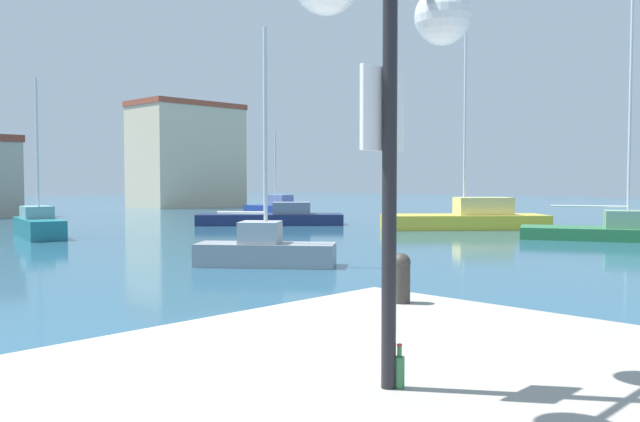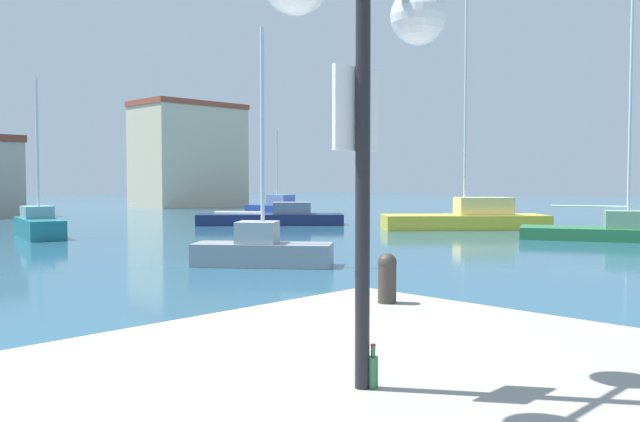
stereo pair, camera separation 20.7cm
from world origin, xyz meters
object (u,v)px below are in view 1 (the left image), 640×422
mooring_bollard (401,276)px  motorboat_navy_far_left (274,217)px  lamppost (390,20)px  bottle (399,371)px  sailboat_yellow_distant_north (468,217)px  sailboat_grey_mid_harbor (265,248)px  sailboat_blue_behind_lamppost (277,206)px  sailboat_green_outer_mooring (630,229)px  sailboat_teal_near_pier (38,224)px

mooring_bollard → motorboat_navy_far_left: bearing=50.8°
lamppost → motorboat_navy_far_left: lamppost is taller
bottle → sailboat_yellow_distant_north: size_ratio=0.02×
mooring_bollard → sailboat_grey_mid_harbor: sailboat_grey_mid_harbor is taller
bottle → sailboat_blue_behind_lamppost: bearing=48.9°
sailboat_yellow_distant_north → lamppost: bearing=-149.4°
lamppost → sailboat_blue_behind_lamppost: 47.96m
motorboat_navy_far_left → sailboat_blue_behind_lamppost: sailboat_blue_behind_lamppost is taller
sailboat_green_outer_mooring → sailboat_yellow_distant_north: bearing=83.0°
mooring_bollard → sailboat_grey_mid_harbor: size_ratio=0.08×
mooring_bollard → sailboat_blue_behind_lamppost: (28.98, 34.15, -0.91)m
bottle → lamppost: bearing=129.6°
bottle → sailboat_green_outer_mooring: bearing=16.0°
bottle → sailboat_green_outer_mooring: 26.42m
bottle → sailboat_yellow_distant_north: bearing=30.7°
sailboat_grey_mid_harbor → sailboat_yellow_distant_north: (17.13, 3.67, 0.07)m
motorboat_navy_far_left → sailboat_grey_mid_harbor: 18.09m
bottle → mooring_bollard: bearing=37.0°
sailboat_grey_mid_harbor → mooring_bollard: bearing=-123.7°
sailboat_teal_near_pier → sailboat_yellow_distant_north: bearing=-31.8°
bottle → sailboat_teal_near_pier: 28.04m
sailboat_teal_near_pier → lamppost: bearing=-108.4°
lamppost → bottle: bearing=-50.4°
mooring_bollard → sailboat_green_outer_mooring: 23.51m
sailboat_grey_mid_harbor → sailboat_teal_near_pier: bearing=92.0°
lamppost → sailboat_blue_behind_lamppost: size_ratio=0.61×
sailboat_green_outer_mooring → sailboat_blue_behind_lamppost: sailboat_green_outer_mooring is taller
mooring_bollard → sailboat_blue_behind_lamppost: bearing=49.7°
sailboat_green_outer_mooring → bottle: bearing=-164.0°
sailboat_teal_near_pier → sailboat_green_outer_mooring: bearing=-49.3°
sailboat_teal_near_pier → sailboat_yellow_distant_north: size_ratio=0.53×
sailboat_green_outer_mooring → sailboat_teal_near_pier: bearing=130.7°
lamppost → sailboat_blue_behind_lamppost: bearing=48.8°
sailboat_teal_near_pier → sailboat_yellow_distant_north: (17.62, -10.92, 0.02)m
mooring_bollard → sailboat_grey_mid_harbor: (6.77, 10.13, -0.90)m
mooring_bollard → sailboat_yellow_distant_north: sailboat_yellow_distant_north is taller
lamppost → sailboat_yellow_distant_north: (26.46, 15.64, -2.99)m
lamppost → sailboat_green_outer_mooring: size_ratio=0.31×
lamppost → motorboat_navy_far_left: bearing=49.4°
sailboat_green_outer_mooring → sailboat_teal_near_pier: size_ratio=1.84×
sailboat_green_outer_mooring → mooring_bollard: bearing=-166.7°
sailboat_grey_mid_harbor → sailboat_blue_behind_lamppost: 32.72m
lamppost → mooring_bollard: size_ratio=6.84×
sailboat_teal_near_pier → sailboat_yellow_distant_north: sailboat_yellow_distant_north is taller
lamppost → sailboat_teal_near_pier: (8.84, 26.55, -3.02)m
mooring_bollard → bottle: bearing=-143.0°
sailboat_grey_mid_harbor → sailboat_blue_behind_lamppost: sailboat_grey_mid_harbor is taller
sailboat_teal_near_pier → sailboat_blue_behind_lamppost: sailboat_teal_near_pier is taller
sailboat_blue_behind_lamppost → sailboat_green_outer_mooring: bearing=-102.0°
mooring_bollard → lamppost: bearing=-144.4°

